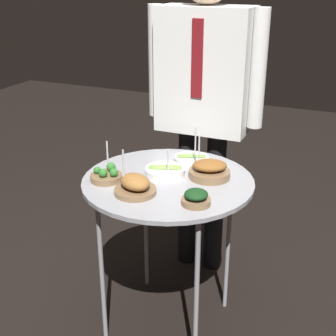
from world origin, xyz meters
name	(u,v)px	position (x,y,z in m)	size (l,w,h in m)	color
ground_plane	(168,321)	(0.00, 0.00, 0.00)	(8.00, 8.00, 0.00)	black
serving_cart	(168,190)	(0.00, 0.00, 0.69)	(0.71, 0.71, 0.74)	#939399
bowl_asparagus_mid_right	(165,171)	(-0.03, 0.04, 0.75)	(0.17, 0.17, 0.13)	white
bowl_asparagus_front_right	(192,159)	(0.02, 0.22, 0.75)	(0.15, 0.15, 0.18)	silver
bowl_roast_near_rim	(209,170)	(0.15, 0.09, 0.77)	(0.17, 0.17, 0.18)	brown
bowl_roast_center	(135,186)	(-0.06, -0.17, 0.77)	(0.17, 0.16, 0.18)	brown
bowl_spinach_front_center	(196,198)	(0.18, -0.16, 0.76)	(0.11, 0.11, 0.06)	brown
bowl_broccoli_back_left	(107,175)	(-0.23, -0.11, 0.76)	(0.13, 0.13, 0.16)	brown
waiter_figure	(204,86)	(-0.03, 0.52, 1.01)	(0.59, 0.22, 1.60)	black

